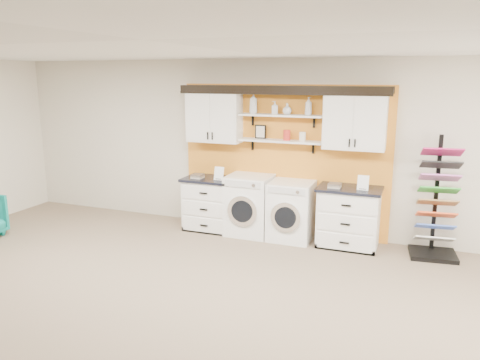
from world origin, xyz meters
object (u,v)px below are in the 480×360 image
at_px(dryer, 291,211).
at_px(sample_rack, 436,219).
at_px(washer, 250,205).
at_px(base_cabinet_left, 212,203).
at_px(base_cabinet_right, 349,217).

height_order(dryer, sample_rack, sample_rack).
distance_m(washer, dryer, 0.70).
xyz_separation_m(washer, sample_rack, (2.79, 0.04, 0.06)).
distance_m(base_cabinet_left, washer, 0.68).
height_order(base_cabinet_right, sample_rack, sample_rack).
bearing_deg(base_cabinet_left, sample_rack, 0.60).
distance_m(base_cabinet_left, base_cabinet_right, 2.26).
distance_m(base_cabinet_left, sample_rack, 3.47).
xyz_separation_m(base_cabinet_left, base_cabinet_right, (2.26, -0.00, 0.02)).
relative_size(base_cabinet_left, washer, 0.92).
xyz_separation_m(base_cabinet_right, dryer, (-0.88, -0.00, 0.01)).
height_order(washer, sample_rack, sample_rack).
relative_size(washer, sample_rack, 0.56).
bearing_deg(base_cabinet_right, sample_rack, 1.73).
bearing_deg(dryer, sample_rack, 1.09).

